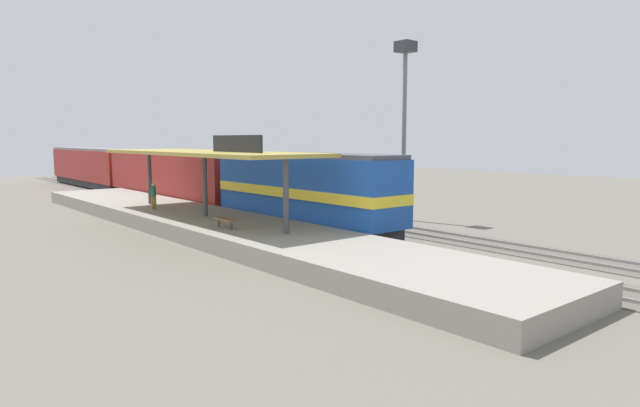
# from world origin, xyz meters

# --- Properties ---
(ground_plane) EXTENTS (120.00, 120.00, 0.00)m
(ground_plane) POSITION_xyz_m (2.00, 0.00, 0.00)
(ground_plane) COLOR #666056
(track_near) EXTENTS (3.20, 110.00, 0.16)m
(track_near) POSITION_xyz_m (0.00, 0.00, 0.03)
(track_near) COLOR #565249
(track_near) RESTS_ON ground
(track_far) EXTENTS (3.20, 110.00, 0.16)m
(track_far) POSITION_xyz_m (4.60, 0.00, 0.03)
(track_far) COLOR #565249
(track_far) RESTS_ON ground
(platform) EXTENTS (6.00, 44.00, 0.90)m
(platform) POSITION_xyz_m (-4.60, 0.00, 0.45)
(platform) COLOR gray
(platform) RESTS_ON ground
(station_canopy) EXTENTS (5.20, 18.00, 4.70)m
(station_canopy) POSITION_xyz_m (-4.60, -0.09, 4.53)
(station_canopy) COLOR #47474C
(station_canopy) RESTS_ON platform
(platform_bench) EXTENTS (0.44, 1.70, 0.50)m
(platform_bench) POSITION_xyz_m (-6.00, -4.70, 1.34)
(platform_bench) COLOR #333338
(platform_bench) RESTS_ON platform
(locomotive) EXTENTS (2.93, 14.43, 4.44)m
(locomotive) POSITION_xyz_m (0.00, -3.45, 2.41)
(locomotive) COLOR #28282D
(locomotive) RESTS_ON track_near
(passenger_carriage_front) EXTENTS (2.90, 20.00, 4.24)m
(passenger_carriage_front) POSITION_xyz_m (0.00, 14.55, 2.31)
(passenger_carriage_front) COLOR #28282D
(passenger_carriage_front) RESTS_ON track_near
(passenger_carriage_rear) EXTENTS (2.90, 20.00, 4.24)m
(passenger_carriage_rear) POSITION_xyz_m (0.00, 35.35, 2.31)
(passenger_carriage_rear) COLOR #28282D
(passenger_carriage_rear) RESTS_ON track_near
(freight_car) EXTENTS (2.80, 12.00, 3.54)m
(freight_car) POSITION_xyz_m (4.60, 3.55, 1.97)
(freight_car) COLOR #28282D
(freight_car) RESTS_ON track_far
(light_mast) EXTENTS (1.10, 1.10, 11.70)m
(light_mast) POSITION_xyz_m (7.80, -4.27, 8.40)
(light_mast) COLOR slate
(light_mast) RESTS_ON ground
(person_waiting) EXTENTS (0.34, 0.34, 1.71)m
(person_waiting) POSITION_xyz_m (-5.69, 4.88, 1.85)
(person_waiting) COLOR olive
(person_waiting) RESTS_ON platform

